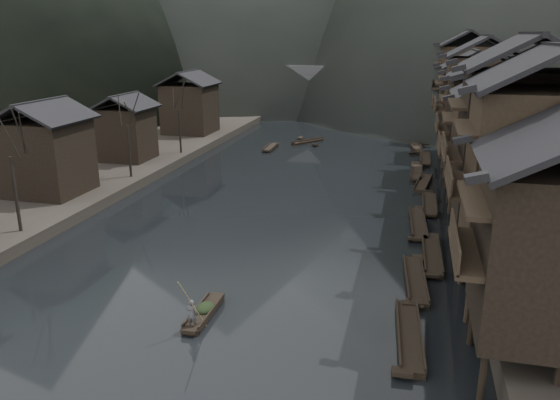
% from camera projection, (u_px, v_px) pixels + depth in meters
% --- Properties ---
extents(water, '(300.00, 300.00, 0.00)m').
position_uv_depth(water, '(233.00, 270.00, 35.46)').
color(water, black).
rests_on(water, ground).
extents(left_bank, '(40.00, 200.00, 1.20)m').
position_uv_depth(left_bank, '(94.00, 133.00, 80.42)').
color(left_bank, '#2D2823').
rests_on(left_bank, ground).
extents(stilt_houses, '(9.00, 67.60, 15.36)m').
position_uv_depth(stilt_houses, '(493.00, 105.00, 47.29)').
color(stilt_houses, black).
rests_on(stilt_houses, ground).
extents(left_houses, '(8.10, 53.20, 8.73)m').
position_uv_depth(left_houses, '(107.00, 123.00, 57.16)').
color(left_houses, black).
rests_on(left_houses, left_bank).
extents(bare_trees, '(3.93, 43.81, 7.86)m').
position_uv_depth(bare_trees, '(63.00, 134.00, 44.44)').
color(bare_trees, black).
rests_on(bare_trees, left_bank).
extents(moored_sampans, '(2.96, 66.40, 0.47)m').
position_uv_depth(moored_sampans, '(421.00, 186.00, 54.15)').
color(moored_sampans, black).
rests_on(moored_sampans, water).
extents(midriver_boats, '(6.54, 31.88, 0.45)m').
position_uv_depth(midriver_boats, '(302.00, 134.00, 82.02)').
color(midriver_boats, black).
rests_on(midriver_boats, water).
extents(stone_bridge, '(40.00, 6.00, 9.00)m').
position_uv_depth(stone_bridge, '(357.00, 87.00, 100.76)').
color(stone_bridge, '#4C4C4F').
rests_on(stone_bridge, ground).
extents(hero_sampan, '(0.97, 4.50, 0.43)m').
position_uv_depth(hero_sampan, '(204.00, 313.00, 29.59)').
color(hero_sampan, black).
rests_on(hero_sampan, water).
extents(cargo_heap, '(0.99, 1.30, 0.59)m').
position_uv_depth(cargo_heap, '(205.00, 302.00, 29.63)').
color(cargo_heap, black).
rests_on(cargo_heap, hero_sampan).
extents(boatman, '(0.58, 0.38, 1.58)m').
position_uv_depth(boatman, '(192.00, 310.00, 27.84)').
color(boatman, '#575759').
rests_on(boatman, hero_sampan).
extents(bamboo_pole, '(0.96, 1.85, 3.75)m').
position_uv_depth(bamboo_pole, '(193.00, 262.00, 27.01)').
color(bamboo_pole, '#8C7A51').
rests_on(bamboo_pole, boatman).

